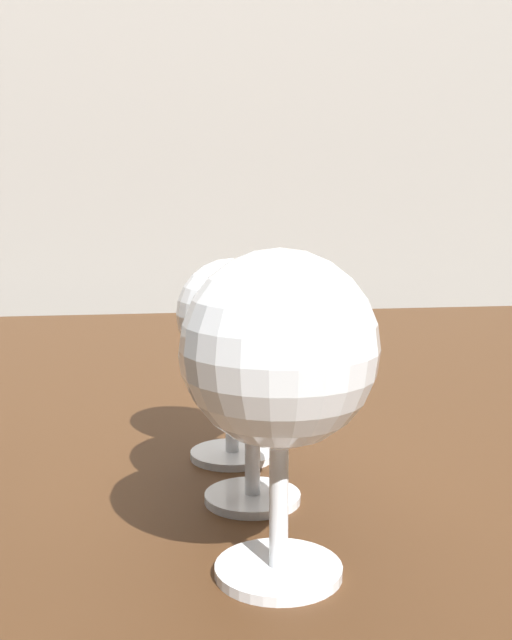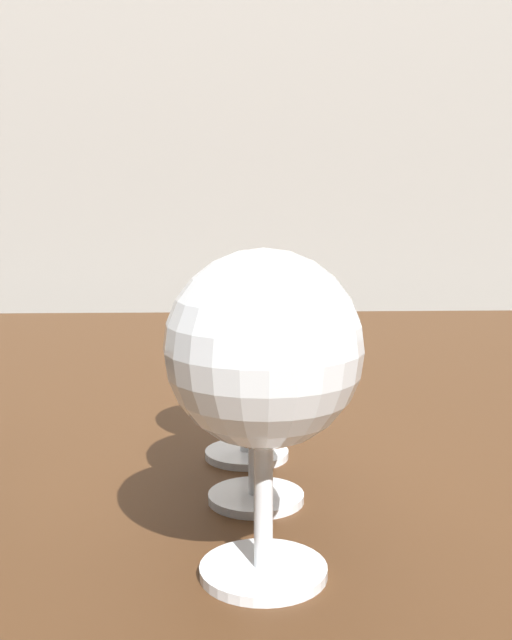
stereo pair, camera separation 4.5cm
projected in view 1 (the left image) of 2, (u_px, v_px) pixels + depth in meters
dining_table at (151, 478)px, 0.73m from camera, size 1.34×0.96×0.72m
wine_glass_chardonnay at (284, 351)px, 0.36m from camera, size 0.09×0.09×0.16m
wine_glass_amber at (256, 358)px, 0.45m from camera, size 0.08×0.08×0.13m
wine_glass_rose at (235, 319)px, 0.53m from camera, size 0.07×0.07×0.14m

